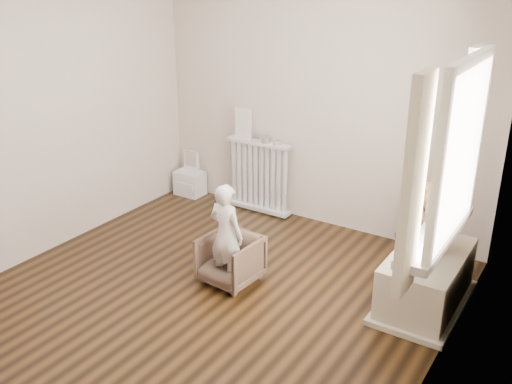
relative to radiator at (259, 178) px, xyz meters
The scene contains 18 objects.
floor 1.83m from the radiator, 70.21° to the right, with size 3.60×3.60×0.01m, color black.
back_wall 1.10m from the radiator, 11.23° to the left, with size 3.60×0.02×2.60m, color beige.
left_wall 2.25m from the radiator, 125.44° to the right, with size 0.02×3.60×2.60m, color beige.
right_wall 3.07m from the radiator, 34.94° to the right, with size 0.02×3.60×2.60m, color beige.
window 2.94m from the radiator, 30.27° to the right, with size 0.03×0.90×1.10m, color white.
window_sill 2.70m from the radiator, 31.25° to the right, with size 0.22×1.10×0.06m, color silver.
curtain_left 3.14m from the radiator, 40.86° to the right, with size 0.06×0.26×1.30m, color beige.
curtain_right 2.60m from the radiator, 19.76° to the right, with size 0.06×0.26×1.30m, color beige.
radiator is the anchor object (origin of this frame).
paper_doll 0.61m from the radiator, behind, with size 0.20×0.02×0.34m, color beige.
tin_a 0.45m from the radiator, ahead, with size 0.11×0.11×0.07m, color #A59E8C.
tin_b 0.49m from the radiator, ahead, with size 0.08×0.08×0.05m, color #A59E8C.
toy_vanity 0.95m from the radiator, behind, with size 0.33×0.24×0.52m, color silver.
armchair 1.55m from the radiator, 66.60° to the right, with size 0.45×0.46×0.42m, color brown.
child 1.59m from the radiator, 67.32° to the right, with size 0.33×0.21×0.89m, color silver.
toy_bench 2.30m from the radiator, 22.29° to the right, with size 0.52×0.97×0.46m, color beige.
teddy_bear 2.23m from the radiator, 20.19° to the right, with size 0.42×0.33×0.52m, color #392616, non-canonical shape.
plush_cat 2.70m from the radiator, 30.63° to the right, with size 0.18×0.29×0.25m, color #70655D, non-canonical shape.
Camera 1 is at (2.50, -3.22, 2.55)m, focal length 40.00 mm.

